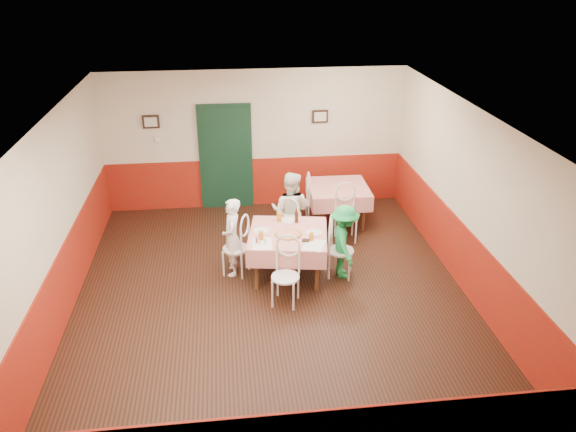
{
  "coord_description": "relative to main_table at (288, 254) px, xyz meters",
  "views": [
    {
      "loc": [
        -0.62,
        -7.31,
        4.79
      ],
      "look_at": [
        0.32,
        0.6,
        1.05
      ],
      "focal_mm": 35.0,
      "sensor_mm": 36.0,
      "label": 1
    }
  ],
  "objects": [
    {
      "name": "shaker_a",
      "position": [
        -0.49,
        -0.35,
        0.43
      ],
      "size": [
        0.04,
        0.04,
        0.09
      ],
      "primitive_type": "cylinder",
      "rotation": [
        0.0,
        0.0,
        -0.16
      ],
      "color": "silver",
      "rests_on": "main_table"
    },
    {
      "name": "menu_right",
      "position": [
        0.34,
        -0.47,
        0.39
      ],
      "size": [
        0.43,
        0.48,
        0.0
      ],
      "primitive_type": "cube",
      "rotation": [
        0.0,
        0.0,
        -0.37
      ],
      "color": "white",
      "rests_on": "main_table"
    },
    {
      "name": "wainscot_back",
      "position": [
        -0.32,
        2.89,
        0.12
      ],
      "size": [
        6.0,
        0.03,
        1.0
      ],
      "primitive_type": "cube",
      "color": "maroon",
      "rests_on": "ground"
    },
    {
      "name": "diner_left",
      "position": [
        -0.89,
        0.15,
        0.28
      ],
      "size": [
        0.34,
        0.49,
        1.31
      ],
      "primitive_type": "imported",
      "rotation": [
        0.0,
        0.0,
        -1.62
      ],
      "color": "gray",
      "rests_on": "ground"
    },
    {
      "name": "right_wall",
      "position": [
        2.68,
        -0.6,
        1.02
      ],
      "size": [
        0.1,
        7.0,
        2.8
      ],
      "primitive_type": "cube",
      "color": "beige",
      "rests_on": "ground"
    },
    {
      "name": "plate_right",
      "position": [
        0.41,
        -0.07,
        0.39
      ],
      "size": [
        0.29,
        0.29,
        0.01
      ],
      "primitive_type": "cylinder",
      "rotation": [
        0.0,
        0.0,
        -0.16
      ],
      "color": "white",
      "rests_on": "main_table"
    },
    {
      "name": "glass_c",
      "position": [
        -0.1,
        0.45,
        0.46
      ],
      "size": [
        0.09,
        0.09,
        0.15
      ],
      "primitive_type": "cylinder",
      "rotation": [
        0.0,
        0.0,
        -0.16
      ],
      "color": "#BF7219",
      "rests_on": "main_table"
    },
    {
      "name": "plate_left",
      "position": [
        -0.42,
        0.1,
        0.39
      ],
      "size": [
        0.29,
        0.29,
        0.01
      ],
      "primitive_type": "cylinder",
      "rotation": [
        0.0,
        0.0,
        -0.16
      ],
      "color": "white",
      "rests_on": "main_table"
    },
    {
      "name": "diner_right",
      "position": [
        0.89,
        -0.15,
        0.24
      ],
      "size": [
        0.46,
        0.8,
        1.23
      ],
      "primitive_type": "imported",
      "rotation": [
        0.0,
        0.0,
        1.57
      ],
      "color": "gray",
      "rests_on": "ground"
    },
    {
      "name": "pizza",
      "position": [
        -0.01,
        -0.08,
        0.4
      ],
      "size": [
        0.47,
        0.47,
        0.03
      ],
      "primitive_type": "cylinder",
      "rotation": [
        0.0,
        0.0,
        -0.16
      ],
      "color": "#B74723",
      "rests_on": "main_table"
    },
    {
      "name": "floor",
      "position": [
        -0.32,
        -0.6,
        -0.38
      ],
      "size": [
        7.0,
        7.0,
        0.0
      ],
      "primitive_type": "plane",
      "color": "black",
      "rests_on": "ground"
    },
    {
      "name": "front_wall",
      "position": [
        -0.32,
        -4.1,
        1.02
      ],
      "size": [
        6.0,
        0.1,
        2.8
      ],
      "primitive_type": "cube",
      "color": "beige",
      "rests_on": "ground"
    },
    {
      "name": "chair_right",
      "position": [
        0.84,
        -0.14,
        0.08
      ],
      "size": [
        0.53,
        0.53,
        0.9
      ],
      "primitive_type": null,
      "rotation": [
        0.0,
        0.0,
        1.26
      ],
      "color": "white",
      "rests_on": "ground"
    },
    {
      "name": "main_table",
      "position": [
        0.0,
        0.0,
        0.0
      ],
      "size": [
        1.4,
        1.4,
        0.77
      ],
      "primitive_type": "cube",
      "rotation": [
        0.0,
        0.0,
        -0.16
      ],
      "color": "red",
      "rests_on": "ground"
    },
    {
      "name": "ceiling",
      "position": [
        -0.32,
        -0.6,
        2.42
      ],
      "size": [
        7.0,
        7.0,
        0.0
      ],
      "primitive_type": "plane",
      "color": "white",
      "rests_on": "back_wall"
    },
    {
      "name": "wallet",
      "position": [
        0.24,
        -0.32,
        0.4
      ],
      "size": [
        0.12,
        0.11,
        0.02
      ],
      "primitive_type": "cube",
      "rotation": [
        0.0,
        0.0,
        -0.16
      ],
      "color": "black",
      "rests_on": "main_table"
    },
    {
      "name": "chair_second_a",
      "position": [
        0.44,
        1.83,
        0.08
      ],
      "size": [
        0.43,
        0.43,
        0.9
      ],
      "primitive_type": null,
      "rotation": [
        0.0,
        0.0,
        -1.59
      ],
      "color": "white",
      "rests_on": "ground"
    },
    {
      "name": "beer_bottle",
      "position": [
        0.18,
        0.35,
        0.5
      ],
      "size": [
        0.07,
        0.07,
        0.22
      ],
      "primitive_type": "cylinder",
      "rotation": [
        0.0,
        0.0,
        -0.16
      ],
      "color": "#381C0A",
      "rests_on": "main_table"
    },
    {
      "name": "chair_near",
      "position": [
        -0.14,
        -0.84,
        0.08
      ],
      "size": [
        0.54,
        0.54,
        0.9
      ],
      "primitive_type": null,
      "rotation": [
        0.0,
        0.0,
        -0.35
      ],
      "color": "white",
      "rests_on": "ground"
    },
    {
      "name": "door",
      "position": [
        -0.92,
        2.85,
        0.68
      ],
      "size": [
        0.96,
        0.06,
        2.1
      ],
      "primitive_type": "cube",
      "color": "black",
      "rests_on": "ground"
    },
    {
      "name": "glass_a",
      "position": [
        -0.44,
        -0.19,
        0.45
      ],
      "size": [
        0.08,
        0.08,
        0.14
      ],
      "primitive_type": "cylinder",
      "rotation": [
        0.0,
        0.0,
        -0.16
      ],
      "color": "#BF7219",
      "rests_on": "main_table"
    },
    {
      "name": "plate_far",
      "position": [
        0.07,
        0.43,
        0.39
      ],
      "size": [
        0.29,
        0.29,
        0.01
      ],
      "primitive_type": "cylinder",
      "rotation": [
        0.0,
        0.0,
        -0.16
      ],
      "color": "white",
      "rests_on": "main_table"
    },
    {
      "name": "chair_second_b",
      "position": [
        1.19,
        1.08,
        0.08
      ],
      "size": [
        0.43,
        0.43,
        0.9
      ],
      "primitive_type": null,
      "rotation": [
        0.0,
        0.0,
        -0.02
      ],
      "color": "white",
      "rests_on": "ground"
    },
    {
      "name": "chair_far",
      "position": [
        0.14,
        0.84,
        0.08
      ],
      "size": [
        0.53,
        0.53,
        0.9
      ],
      "primitive_type": null,
      "rotation": [
        0.0,
        0.0,
        2.84
      ],
      "color": "white",
      "rests_on": "ground"
    },
    {
      "name": "wainscot_left",
      "position": [
        -3.3,
        -0.6,
        0.12
      ],
      "size": [
        0.03,
        7.0,
        1.0
      ],
      "primitive_type": "cube",
      "color": "maroon",
      "rests_on": "ground"
    },
    {
      "name": "thermostat",
      "position": [
        -2.22,
        2.85,
        1.12
      ],
      "size": [
        0.1,
        0.03,
        0.1
      ],
      "primitive_type": "cube",
      "color": "white",
      "rests_on": "back_wall"
    },
    {
      "name": "second_table",
      "position": [
        1.19,
        1.83,
        0.0
      ],
      "size": [
        1.15,
        1.15,
        0.77
      ],
      "primitive_type": "cube",
      "rotation": [
        0.0,
        0.0,
        -0.02
      ],
      "color": "red",
      "rests_on": "ground"
    },
    {
      "name": "wainscot_right",
      "position": [
        2.67,
        -0.6,
        0.12
      ],
      "size": [
        0.03,
        7.0,
        1.0
      ],
      "primitive_type": "cube",
      "color": "maroon",
      "rests_on": "ground"
    },
    {
      "name": "diner_far",
      "position": [
        0.15,
        0.89,
        0.34
      ],
      "size": [
        0.85,
        0.76,
        1.44
      ],
      "primitive_type": "imported",
      "rotation": [
        0.0,
        0.0,
        2.77
      ],
      "color": "gray",
      "rests_on": "ground"
    },
    {
      "name": "picture_left",
      "position": [
        -2.32,
        2.85,
        1.48
      ],
      "size": [
        0.32,
        0.03,
        0.26
      ],
      "primitive_type": "cube",
      "color": "black",
      "rests_on": "back_wall"
    },
    {
      "name": "back_wall",
      "position": [
        -0.32,
        2.9,
        1.02
      ],
      "size": [
        6.0,
        0.1,
        2.8
      ],
      "primitive_type": "cube",
      "color": "beige",
      "rests_on": "ground"
    },
    {
      "name": "chair_left",
      "position": [
        -0.84,
        0.14,
        0.08
      ],
      "size": [
        0.55,
        0.55,
        0.9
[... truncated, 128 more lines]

